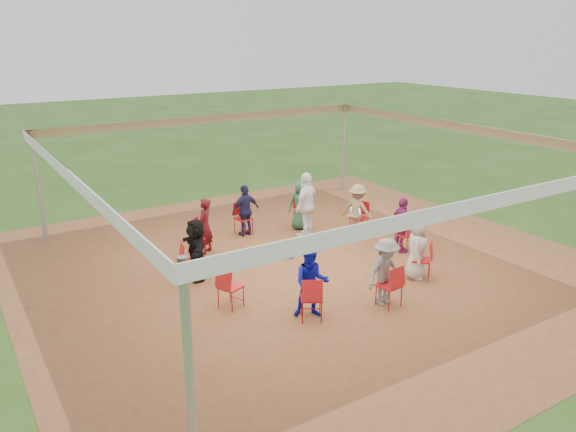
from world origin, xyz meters
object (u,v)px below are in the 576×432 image
chair_6 (312,298)px  person_seated_0 (357,210)px  person_seated_4 (196,249)px  person_seated_7 (417,248)px  chair_9 (405,234)px  person_seated_5 (311,283)px  chair_0 (359,218)px  standing_person (307,205)px  person_seated_2 (246,210)px  chair_2 (243,219)px  person_seated_1 (301,205)px  person_seated_3 (205,226)px  chair_1 (301,213)px  chair_5 (231,287)px  person_seated_6 (386,272)px  chair_3 (201,236)px  chair_4 (191,261)px  chair_7 (389,286)px  cable_coil (288,257)px  laptop (355,213)px  person_seated_8 (402,225)px

chair_6 → person_seated_0: size_ratio=0.63×
person_seated_4 → person_seated_7: 4.96m
chair_9 → person_seated_5: person_seated_5 is taller
person_seated_5 → person_seated_0: bearing=72.0°
chair_0 → standing_person: bearing=45.8°
chair_9 → person_seated_2: 4.33m
chair_2 → person_seated_0: 3.15m
person_seated_1 → person_seated_3: size_ratio=1.00×
chair_1 → chair_5: 5.19m
person_seated_1 → person_seated_2: bearing=18.0°
chair_1 → person_seated_6: 5.08m
person_seated_7 → chair_3: bearing=90.0°
chair_4 → chair_9: same height
chair_3 → chair_5: same height
chair_6 → person_seated_4: bearing=142.2°
chair_7 → cable_coil: (-0.32, 3.31, -0.43)m
chair_6 → standing_person: (2.55, 3.93, 0.46)m
chair_4 → laptop: size_ratio=2.28×
chair_9 → person_seated_4: 5.35m
person_seated_3 → person_seated_5: size_ratio=1.00×
person_seated_0 → standing_person: bearing=42.4°
person_seated_8 → laptop: 1.57m
chair_3 → laptop: (4.04, -1.13, 0.22)m
chair_3 → person_seated_1: size_ratio=0.63×
person_seated_6 → chair_3: bearing=108.4°
person_seated_0 → person_seated_1: same height
person_seated_1 → standing_person: (-0.23, -0.63, 0.19)m
chair_2 → person_seated_6: 5.35m
chair_1 → chair_7: 5.19m
chair_5 → person_seated_7: (4.22, -0.93, 0.27)m
person_seated_8 → chair_9: bearing=-90.0°
person_seated_1 → standing_person: standing_person is taller
person_seated_5 → standing_person: (2.48, 3.83, 0.19)m
person_seated_0 → person_seated_7: size_ratio=1.00×
chair_0 → person_seated_0: 0.30m
person_seated_3 → chair_2: bearing=166.0°
person_seated_7 → chair_9: bearing=14.0°
chair_4 → chair_9: size_ratio=1.00×
standing_person → chair_2: bearing=-66.5°
chair_2 → chair_6: size_ratio=1.00×
chair_2 → person_seated_5: person_seated_5 is taller
chair_2 → cable_coil: 2.17m
person_seated_4 → chair_5: bearing=14.0°
chair_0 → person_seated_2: 3.15m
chair_6 → chair_9: same height
person_seated_2 → person_seated_8: bearing=126.0°
person_seated_5 → chair_4: bearing=145.8°
person_seated_6 → chair_5: bearing=145.8°
chair_6 → person_seated_7: (3.12, 0.35, 0.27)m
person_seated_3 → person_seated_7: 5.22m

